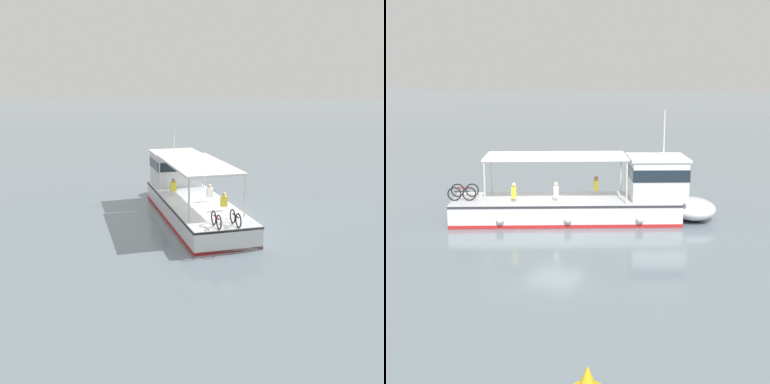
# 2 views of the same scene
# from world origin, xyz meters

# --- Properties ---
(ground_plane) EXTENTS (400.00, 400.00, 0.00)m
(ground_plane) POSITION_xyz_m (0.00, 0.00, 0.00)
(ground_plane) COLOR slate
(ferry_main) EXTENTS (12.69, 8.64, 5.32)m
(ferry_main) POSITION_xyz_m (-1.36, -2.06, 1.02)
(ferry_main) COLOR silver
(ferry_main) RESTS_ON ground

